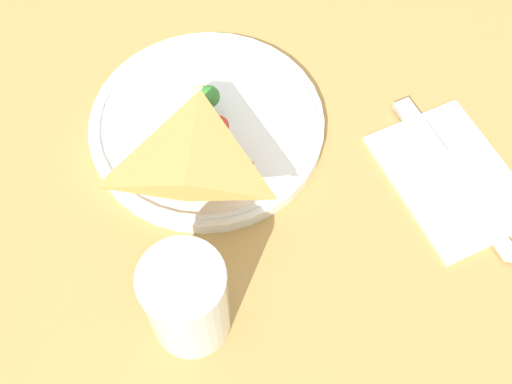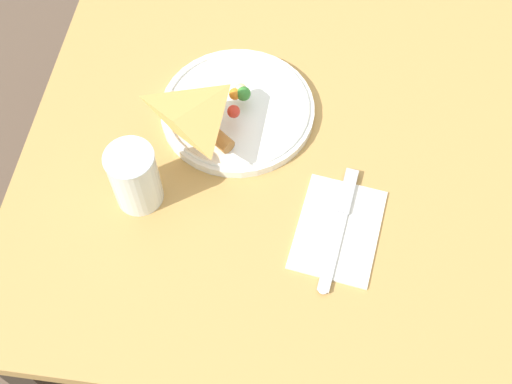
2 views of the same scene
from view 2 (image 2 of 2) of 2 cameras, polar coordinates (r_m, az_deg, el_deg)
name	(u,v)px [view 2 (image 2 of 2)]	position (r m, az deg, el deg)	size (l,w,h in m)	color
ground_plane	(278,240)	(1.72, 1.99, -4.31)	(6.00, 6.00, 0.00)	brown
dining_table	(288,97)	(1.20, 2.87, 8.44)	(1.15, 0.80, 0.71)	tan
plate_pizza	(235,109)	(1.04, -1.84, 7.36)	(0.25, 0.25, 0.05)	white
milk_glass	(135,179)	(0.94, -10.69, 1.16)	(0.07, 0.07, 0.11)	white
napkin_folded	(338,229)	(0.95, 7.31, -3.30)	(0.18, 0.14, 0.00)	white
butter_knife	(340,221)	(0.95, 7.48, -2.60)	(0.21, 0.05, 0.01)	#B2B2B7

